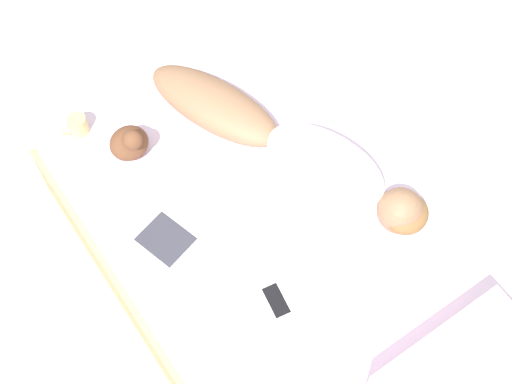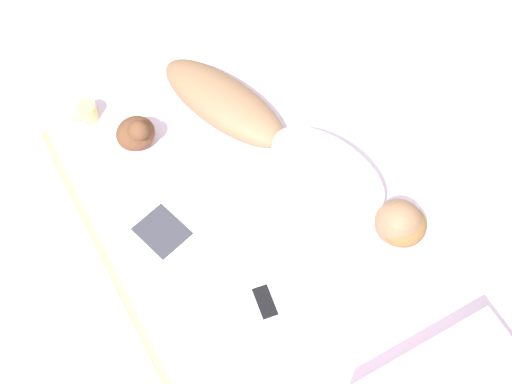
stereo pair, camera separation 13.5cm
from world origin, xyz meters
name	(u,v)px [view 2 (the right image)]	position (x,y,z in m)	size (l,w,h in m)	color
ground_plane	(300,284)	(0.00, 0.00, 0.00)	(12.00, 12.00, 0.00)	#B7A88E
bed	(304,259)	(0.00, 0.00, 0.29)	(1.55, 2.26, 0.59)	tan
person	(299,152)	(-0.12, -0.28, 0.68)	(0.68, 1.36, 0.22)	brown
open_magazine	(184,213)	(0.41, -0.31, 0.59)	(0.57, 0.41, 0.01)	silver
coffee_mug	(87,112)	(0.56, -0.94, 0.64)	(0.12, 0.08, 0.09)	tan
cell_phone	(265,302)	(0.31, 0.19, 0.59)	(0.10, 0.17, 0.01)	silver
plush_toy	(136,133)	(0.43, -0.71, 0.68)	(0.17, 0.18, 0.21)	brown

